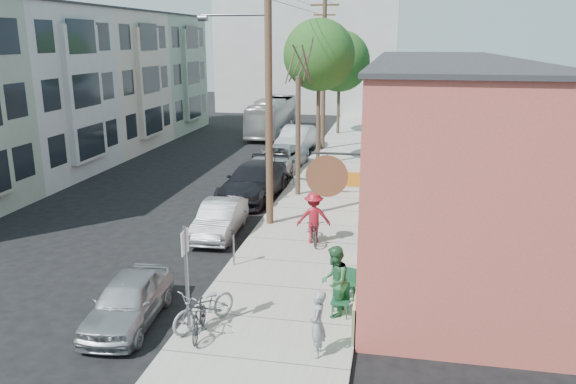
% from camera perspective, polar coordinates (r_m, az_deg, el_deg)
% --- Properties ---
extents(ground, '(120.00, 120.00, 0.00)m').
position_cam_1_polar(ground, '(19.95, -11.20, -6.47)').
color(ground, black).
extents(sidewalk, '(4.50, 58.00, 0.15)m').
position_cam_1_polar(sidewalk, '(29.17, 4.73, 0.92)').
color(sidewalk, '#A2A296').
rests_on(sidewalk, ground).
extents(cafe_building, '(6.60, 20.20, 6.61)m').
position_cam_1_polar(cafe_building, '(22.52, 15.29, 4.54)').
color(cafe_building, '#AF4B41').
rests_on(cafe_building, ground).
extents(apartment_row, '(6.30, 32.00, 9.00)m').
position_cam_1_polar(apartment_row, '(36.59, -20.86, 9.95)').
color(apartment_row, gray).
rests_on(apartment_row, ground).
extents(end_cap_building, '(18.00, 8.00, 12.00)m').
position_cam_1_polar(end_cap_building, '(59.83, 2.12, 14.07)').
color(end_cap_building, '#B7B8B2').
rests_on(end_cap_building, ground).
extents(sign_post, '(0.07, 0.45, 2.80)m').
position_cam_1_polar(sign_post, '(14.11, -10.29, -7.77)').
color(sign_post, slate).
rests_on(sign_post, sidewalk).
extents(parking_meter_near, '(0.14, 0.14, 1.24)m').
position_cam_1_polar(parking_meter_near, '(18.30, -5.57, -4.97)').
color(parking_meter_near, slate).
rests_on(parking_meter_near, sidewalk).
extents(parking_meter_far, '(0.14, 0.14, 1.24)m').
position_cam_1_polar(parking_meter_far, '(28.47, 0.59, 2.49)').
color(parking_meter_far, slate).
rests_on(parking_meter_far, sidewalk).
extents(utility_pole_near, '(3.57, 0.28, 10.00)m').
position_cam_1_polar(utility_pole_near, '(21.52, -2.13, 10.25)').
color(utility_pole_near, '#503A28').
rests_on(utility_pole_near, sidewalk).
extents(utility_pole_far, '(1.80, 0.28, 10.00)m').
position_cam_1_polar(utility_pole_far, '(37.34, 3.65, 12.29)').
color(utility_pole_far, '#503A28').
rests_on(utility_pole_far, sidewalk).
extents(tree_bare, '(0.24, 0.24, 5.51)m').
position_cam_1_polar(tree_bare, '(26.11, 1.02, 5.62)').
color(tree_bare, '#44392C').
rests_on(tree_bare, sidewalk).
extents(tree_leafy_mid, '(4.03, 4.03, 8.28)m').
position_cam_1_polar(tree_leafy_mid, '(32.47, 3.18, 13.71)').
color(tree_leafy_mid, '#44392C').
rests_on(tree_leafy_mid, sidewalk).
extents(tree_leafy_far, '(4.60, 4.60, 7.80)m').
position_cam_1_polar(tree_leafy_far, '(43.75, 5.25, 13.09)').
color(tree_leafy_far, '#44392C').
rests_on(tree_leafy_far, sidewalk).
extents(patio_chair_a, '(0.63, 0.63, 0.88)m').
position_cam_1_polar(patio_chair_a, '(16.16, 6.08, -9.33)').
color(patio_chair_a, '#134428').
rests_on(patio_chair_a, sidewalk).
extents(patio_chair_b, '(0.53, 0.53, 0.88)m').
position_cam_1_polar(patio_chair_b, '(15.22, 5.34, -10.94)').
color(patio_chair_b, '#134428').
rests_on(patio_chair_b, sidewalk).
extents(patron_grey, '(0.39, 0.59, 1.62)m').
position_cam_1_polar(patron_grey, '(13.30, 3.01, -13.22)').
color(patron_grey, gray).
rests_on(patron_grey, sidewalk).
extents(patron_green, '(0.75, 0.95, 1.92)m').
position_cam_1_polar(patron_green, '(15.07, 4.73, -9.01)').
color(patron_green, '#27633A').
rests_on(patron_green, sidewalk).
extents(cyclist, '(1.34, 0.95, 1.89)m').
position_cam_1_polar(cyclist, '(20.21, 2.62, -2.59)').
color(cyclist, maroon).
rests_on(cyclist, sidewalk).
extents(cyclist_bike, '(1.06, 1.87, 0.93)m').
position_cam_1_polar(cyclist_bike, '(20.36, 2.61, -3.88)').
color(cyclist_bike, black).
rests_on(cyclist_bike, sidewalk).
extents(parked_bike_a, '(0.63, 1.57, 0.92)m').
position_cam_1_polar(parked_bike_a, '(14.40, -9.02, -12.62)').
color(parked_bike_a, black).
rests_on(parked_bike_a, sidewalk).
extents(parked_bike_b, '(1.61, 2.11, 1.06)m').
position_cam_1_polar(parked_bike_b, '(14.79, -8.49, -11.47)').
color(parked_bike_b, gray).
rests_on(parked_bike_b, sidewalk).
extents(car_0, '(1.86, 3.93, 1.30)m').
position_cam_1_polar(car_0, '(15.61, -15.91, -10.55)').
color(car_0, '#96989D').
rests_on(car_0, ground).
extents(car_1, '(1.57, 4.04, 1.31)m').
position_cam_1_polar(car_1, '(21.61, -6.93, -2.72)').
color(car_1, '#95989C').
rests_on(car_1, ground).
extents(car_2, '(2.75, 5.80, 1.63)m').
position_cam_1_polar(car_2, '(26.46, -3.47, 1.10)').
color(car_2, black).
rests_on(car_2, ground).
extents(car_3, '(2.85, 5.30, 1.42)m').
position_cam_1_polar(car_3, '(32.04, -0.88, 3.44)').
color(car_3, '#A8ACAF').
rests_on(car_3, ground).
extents(car_4, '(2.10, 5.23, 1.69)m').
position_cam_1_polar(car_4, '(37.43, 0.88, 5.39)').
color(car_4, '#A4A8AB').
rests_on(car_4, ground).
extents(bus, '(2.39, 9.93, 2.76)m').
position_cam_1_polar(bus, '(44.56, -1.52, 7.69)').
color(bus, silver).
rests_on(bus, ground).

